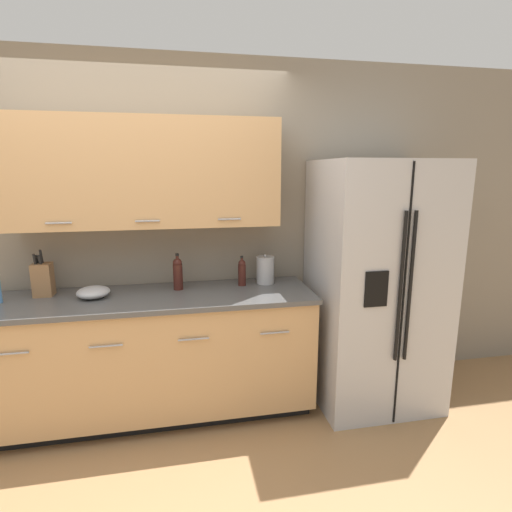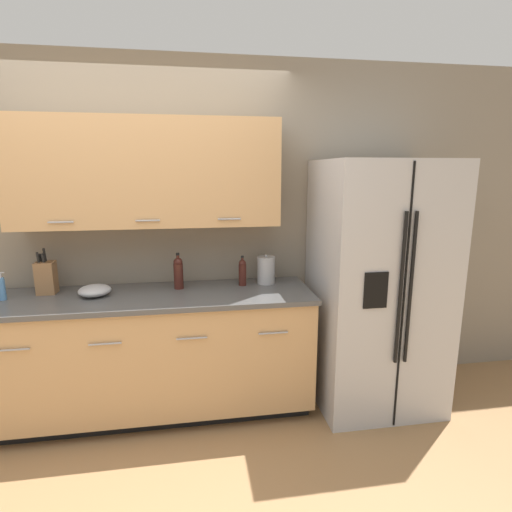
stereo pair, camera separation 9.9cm
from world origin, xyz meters
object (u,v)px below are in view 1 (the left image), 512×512
at_px(refrigerator, 375,285).
at_px(wine_bottle, 178,273).
at_px(oil_bottle, 242,272).
at_px(steel_canister, 265,270).
at_px(mixing_bowl, 93,292).
at_px(knife_block, 43,279).

bearing_deg(refrigerator, wine_bottle, 172.84).
height_order(oil_bottle, steel_canister, oil_bottle).
distance_m(wine_bottle, oil_bottle, 0.48).
bearing_deg(wine_bottle, mixing_bowl, -171.39).
relative_size(knife_block, wine_bottle, 1.21).
xyz_separation_m(refrigerator, wine_bottle, (-1.47, 0.18, 0.12)).
height_order(knife_block, steel_canister, knife_block).
relative_size(wine_bottle, mixing_bowl, 1.22).
xyz_separation_m(knife_block, steel_canister, (1.58, 0.02, -0.01)).
distance_m(steel_canister, mixing_bowl, 1.24).
height_order(wine_bottle, mixing_bowl, wine_bottle).
distance_m(refrigerator, knife_block, 2.40).
distance_m(oil_bottle, mixing_bowl, 1.05).
relative_size(refrigerator, wine_bottle, 6.89).
xyz_separation_m(refrigerator, knife_block, (-2.39, 0.21, 0.12)).
relative_size(knife_block, oil_bottle, 1.43).
bearing_deg(oil_bottle, refrigerator, -11.24).
relative_size(wine_bottle, steel_canister, 1.19).
bearing_deg(refrigerator, knife_block, 174.94).
distance_m(knife_block, steel_canister, 1.58).
xyz_separation_m(knife_block, wine_bottle, (0.92, -0.03, 0.00)).
xyz_separation_m(wine_bottle, oil_bottle, (0.48, 0.01, -0.02)).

